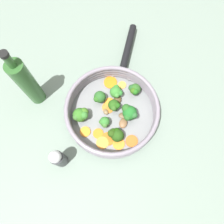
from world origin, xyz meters
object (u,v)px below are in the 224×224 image
Objects in this scene: broccoli_floret_6 at (116,92)px; carrot_slice_1 at (119,144)px; broccoli_floret_0 at (115,135)px; mushroom_piece_0 at (118,99)px; carrot_slice_0 at (108,108)px; carrot_slice_9 at (102,143)px; carrot_slice_4 at (122,85)px; broccoli_floret_4 at (129,113)px; broccoli_floret_3 at (81,115)px; mushroom_piece_1 at (123,123)px; broccoli_floret_7 at (99,97)px; broccoli_floret_5 at (114,105)px; skillet at (112,114)px; carrot_slice_6 at (110,102)px; broccoli_floret_2 at (135,89)px; salt_shaker at (58,159)px; mushroom_piece_2 at (123,116)px; carrot_slice_8 at (108,139)px; mushroom_piece_3 at (106,112)px; carrot_slice_7 at (110,82)px; carrot_slice_3 at (132,141)px; carrot_slice_2 at (85,132)px; carrot_slice_5 at (98,134)px; broccoli_floret_1 at (105,122)px; oil_bottle at (27,83)px.

carrot_slice_1 is at bearing -8.96° from broccoli_floret_6.
broccoli_floret_0 is 1.40× the size of mushroom_piece_0.
carrot_slice_9 is at bearing -20.06° from carrot_slice_0.
broccoli_floret_4 is (0.12, -0.00, 0.03)m from carrot_slice_4.
broccoli_floret_3 reaches higher than mushroom_piece_1.
broccoli_floret_6 is 1.01× the size of broccoli_floret_7.
broccoli_floret_5 is (0.08, -0.05, 0.03)m from carrot_slice_4.
skillet is 9.68× the size of carrot_slice_6.
broccoli_floret_3 is (-0.10, -0.05, 0.03)m from carrot_slice_9.
carrot_slice_4 is 0.22m from carrot_slice_9.
carrot_slice_0 is at bearing -31.56° from carrot_slice_6.
broccoli_floret_2 is at bearing 42.36° from carrot_slice_4.
broccoli_floret_5 reaches higher than carrot_slice_0.
carrot_slice_6 is 0.27× the size of salt_shaker.
broccoli_floret_6 is at bearing 156.46° from skillet.
mushroom_piece_2 is at bearing 169.62° from mushroom_piece_1.
broccoli_floret_6 is 0.11m from mushroom_piece_1.
carrot_slice_8 is 0.16m from broccoli_floret_6.
mushroom_piece_3 is (0.09, -0.08, 0.00)m from carrot_slice_4.
mushroom_piece_0 is (-0.04, 0.03, 0.01)m from skillet.
broccoli_floret_4 is 0.51× the size of salt_shaker.
broccoli_floret_3 reaches higher than carrot_slice_7.
mushroom_piece_1 reaches higher than carrot_slice_7.
carrot_slice_3 is 0.18m from broccoli_floret_7.
skillet is at bearing -8.96° from carrot_slice_7.
mushroom_piece_0 is at bearing 124.76° from carrot_slice_2.
broccoli_floret_0 is at bearing 105.77° from carrot_slice_9.
carrot_slice_1 and carrot_slice_6 have the same top height.
broccoli_floret_4 reaches higher than broccoli_floret_3.
broccoli_floret_6 is at bearing 145.02° from carrot_slice_5.
carrot_slice_4 is 0.98× the size of mushroom_piece_2.
broccoli_floret_4 reaches higher than broccoli_floret_2.
skillet is 6.52× the size of carrot_slice_8.
carrot_slice_9 is 0.07m from broccoli_floret_1.
carrot_slice_7 is at bearing 163.69° from carrot_slice_0.
salt_shaker is at bearing -49.45° from carrot_slice_2.
broccoli_floret_7 reaches higher than broccoli_floret_1.
broccoli_floret_4 is (-0.09, 0.05, 0.03)m from carrot_slice_1.
mushroom_piece_1 reaches higher than skillet.
carrot_slice_6 is at bearing 148.77° from carrot_slice_5.
broccoli_floret_4 is at bearing 54.80° from carrot_slice_0.
oil_bottle is at bearing -111.98° from carrot_slice_0.
carrot_slice_2 is 0.17m from broccoli_floret_6.
mushroom_piece_1 is (-0.06, 0.03, 0.00)m from carrot_slice_1.
broccoli_floret_5 is (-0.05, 0.04, 0.00)m from broccoli_floret_1.
skillet is 0.09m from broccoli_floret_0.
broccoli_floret_4 reaches higher than carrot_slice_0.
carrot_slice_5 is 0.60× the size of broccoli_floret_4.
mushroom_piece_2 is at bearing 103.80° from broccoli_floret_1.
broccoli_floret_6 reaches higher than carrot_slice_4.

